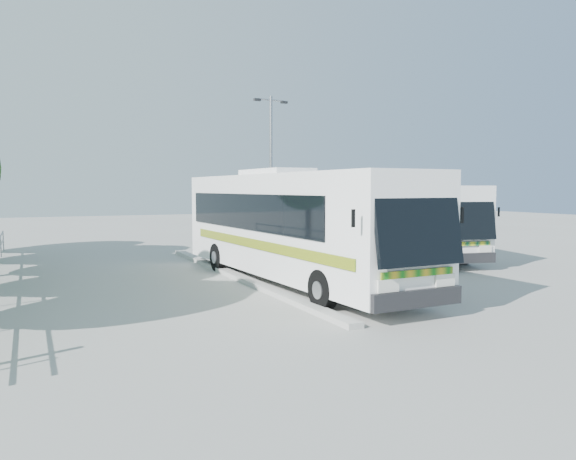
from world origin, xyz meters
name	(u,v)px	position (x,y,z in m)	size (l,w,h in m)	color
ground	(320,282)	(0.00, 0.00, 0.00)	(100.00, 100.00, 0.00)	#A1A19C
kerb_divider	(235,276)	(-2.30, 2.00, 0.07)	(0.40, 16.00, 0.15)	#B2B2AD
coach_main	(290,224)	(-1.00, 0.24, 1.96)	(3.21, 12.98, 3.57)	white
coach_adjacent	(403,217)	(7.16, 5.19, 1.77)	(4.67, 11.85, 3.23)	white
lamppost	(271,167)	(2.00, 8.86, 4.18)	(1.85, 0.41, 7.57)	#95989E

